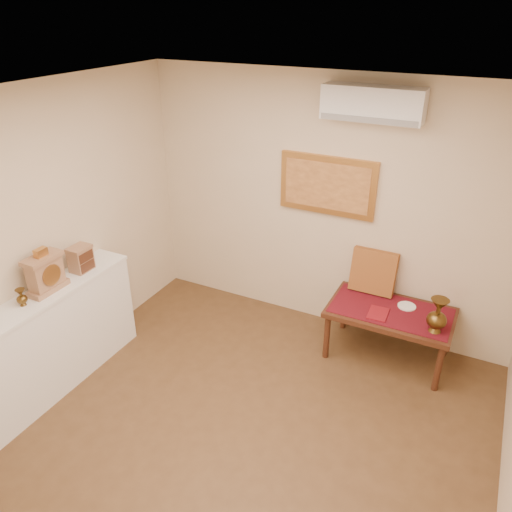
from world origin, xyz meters
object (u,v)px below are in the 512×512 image
Objects in this scene: display_ledge at (44,346)px; wooden_chest at (81,259)px; low_table at (390,316)px; mantel_clock at (45,273)px; brass_urn_tall at (438,312)px.

wooden_chest reaches higher than display_ledge.
low_table is at bearing 25.76° from wooden_chest.
display_ledge is at bearing -144.90° from low_table.
mantel_clock is 0.34× the size of low_table.
brass_urn_tall is at bearing 26.33° from mantel_clock.
mantel_clock reaches higher than low_table.
wooden_chest is (-0.00, 0.41, -0.05)m from mantel_clock.
display_ledge is 4.93× the size of mantel_clock.
brass_urn_tall is 0.54m from low_table.
display_ledge is 0.85m from wooden_chest.
display_ledge is 1.68× the size of low_table.
brass_urn_tall is 1.69× the size of wooden_chest.
low_table is (2.67, 1.29, -0.62)m from wooden_chest.
display_ledge reaches higher than brass_urn_tall.
mantel_clock reaches higher than display_ledge.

